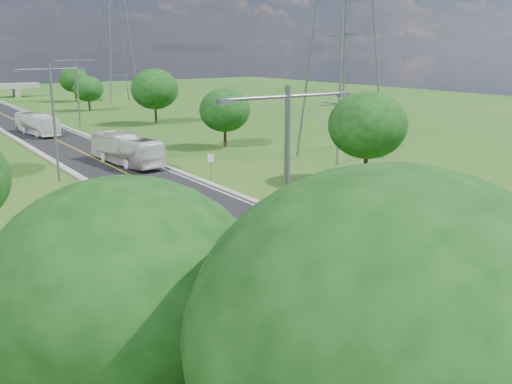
# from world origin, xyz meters

# --- Properties ---
(ground) EXTENTS (260.00, 260.00, 0.00)m
(ground) POSITION_xyz_m (0.00, 60.00, 0.00)
(ground) COLOR #1E4D15
(ground) RESTS_ON ground
(road) EXTENTS (8.00, 150.00, 0.06)m
(road) POSITION_xyz_m (0.00, 66.00, 0.03)
(road) COLOR black
(road) RESTS_ON ground
(curb_left) EXTENTS (0.50, 150.00, 0.22)m
(curb_left) POSITION_xyz_m (-4.25, 66.00, 0.11)
(curb_left) COLOR gray
(curb_left) RESTS_ON ground
(curb_right) EXTENTS (0.50, 150.00, 0.22)m
(curb_right) POSITION_xyz_m (4.25, 66.00, 0.11)
(curb_right) COLOR gray
(curb_right) RESTS_ON ground
(speed_limit_sign) EXTENTS (0.55, 0.09, 2.40)m
(speed_limit_sign) POSITION_xyz_m (5.20, 37.98, 1.60)
(speed_limit_sign) COLOR slate
(speed_limit_sign) RESTS_ON ground
(streetlight_near_left) EXTENTS (5.90, 0.25, 10.00)m
(streetlight_near_left) POSITION_xyz_m (-6.00, 12.00, 5.94)
(streetlight_near_left) COLOR slate
(streetlight_near_left) RESTS_ON ground
(streetlight_mid_left) EXTENTS (5.90, 0.25, 10.00)m
(streetlight_mid_left) POSITION_xyz_m (-6.00, 45.00, 5.94)
(streetlight_mid_left) COLOR slate
(streetlight_mid_left) RESTS_ON ground
(streetlight_far_right) EXTENTS (5.90, 0.25, 10.00)m
(streetlight_far_right) POSITION_xyz_m (6.00, 78.00, 5.94)
(streetlight_far_right) COLOR slate
(streetlight_far_right) RESTS_ON ground
(power_tower_near) EXTENTS (9.00, 6.40, 28.00)m
(power_tower_near) POSITION_xyz_m (22.00, 40.00, 14.01)
(power_tower_near) COLOR slate
(power_tower_near) RESTS_ON ground
(power_tower_far) EXTENTS (9.00, 6.40, 28.00)m
(power_tower_far) POSITION_xyz_m (26.00, 115.00, 14.01)
(power_tower_far) COLOR slate
(power_tower_far) RESTS_ON ground
(tree_la) EXTENTS (7.14, 7.14, 8.30)m
(tree_la) POSITION_xyz_m (-14.00, 8.00, 5.27)
(tree_la) COLOR black
(tree_la) RESTS_ON ground
(tree_lf) EXTENTS (7.98, 7.98, 9.28)m
(tree_lf) POSITION_xyz_m (-11.00, 2.00, 5.89)
(tree_lf) COLOR black
(tree_lf) RESTS_ON ground
(tree_rb) EXTENTS (6.72, 6.72, 7.82)m
(tree_rb) POSITION_xyz_m (16.00, 30.00, 4.95)
(tree_rb) COLOR black
(tree_rb) RESTS_ON ground
(tree_rc) EXTENTS (5.88, 5.88, 6.84)m
(tree_rc) POSITION_xyz_m (15.00, 52.00, 4.33)
(tree_rc) COLOR black
(tree_rc) RESTS_ON ground
(tree_rd) EXTENTS (7.14, 7.14, 8.30)m
(tree_rd) POSITION_xyz_m (17.00, 76.00, 5.27)
(tree_rd) COLOR black
(tree_rd) RESTS_ON ground
(tree_re) EXTENTS (5.46, 5.46, 6.35)m
(tree_re) POSITION_xyz_m (14.50, 100.00, 4.02)
(tree_re) COLOR black
(tree_re) RESTS_ON ground
(tree_rf) EXTENTS (6.30, 6.30, 7.33)m
(tree_rf) POSITION_xyz_m (18.00, 120.00, 4.64)
(tree_rf) COLOR black
(tree_rf) RESTS_ON ground
(bus_outbound) EXTENTS (3.74, 11.03, 3.01)m
(bus_outbound) POSITION_xyz_m (1.61, 48.55, 1.57)
(bus_outbound) COLOR silver
(bus_outbound) RESTS_ON road
(bus_inbound) EXTENTS (3.60, 10.38, 2.83)m
(bus_inbound) POSITION_xyz_m (-0.83, 74.32, 1.48)
(bus_inbound) COLOR white
(bus_inbound) RESTS_ON road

